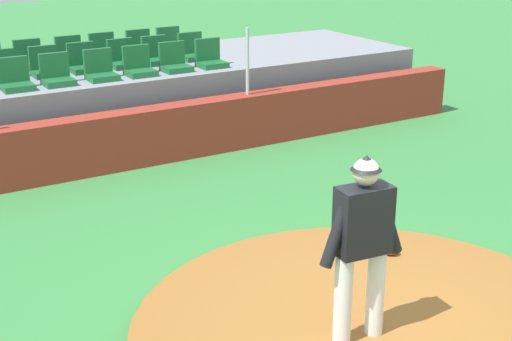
{
  "coord_description": "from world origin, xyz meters",
  "views": [
    {
      "loc": [
        -4.03,
        -4.51,
        3.87
      ],
      "look_at": [
        0.0,
        2.13,
        1.12
      ],
      "focal_mm": 51.54,
      "sensor_mm": 36.0,
      "label": 1
    }
  ],
  "objects_px": {
    "stadium_chair_9": "(46,67)",
    "stadium_chair_20": "(170,45)",
    "stadium_chair_1": "(16,80)",
    "baseball": "(349,250)",
    "stadium_chair_3": "(100,70)",
    "stadium_chair_6": "(210,58)",
    "stadium_chair_18": "(104,52)",
    "stadium_chair_4": "(139,66)",
    "stadium_chair_12": "(156,55)",
    "stadium_chair_19": "(140,48)",
    "pitcher": "(363,236)",
    "stadium_chair_2": "(57,75)",
    "stadium_chair_16": "(29,59)",
    "stadium_chair_10": "(83,63)",
    "stadium_chair_5": "(174,62)",
    "stadium_chair_13": "(192,51)",
    "stadium_chair_11": "(122,58)",
    "stadium_chair_8": "(3,71)",
    "stadium_chair_17": "(70,55)",
    "fielding_glove": "(386,249)"
  },
  "relations": [
    {
      "from": "stadium_chair_18",
      "to": "stadium_chair_6",
      "type": "bearing_deg",
      "value": 130.91
    },
    {
      "from": "stadium_chair_17",
      "to": "stadium_chair_20",
      "type": "distance_m",
      "value": 2.05
    },
    {
      "from": "stadium_chair_3",
      "to": "stadium_chair_5",
      "type": "xyz_separation_m",
      "value": [
        1.36,
        0.0,
        0.0
      ]
    },
    {
      "from": "stadium_chair_3",
      "to": "stadium_chair_17",
      "type": "xyz_separation_m",
      "value": [
        0.0,
        1.59,
        0.0
      ]
    },
    {
      "from": "stadium_chair_12",
      "to": "stadium_chair_19",
      "type": "relative_size",
      "value": 1.0
    },
    {
      "from": "stadium_chair_12",
      "to": "stadium_chair_11",
      "type": "bearing_deg",
      "value": -0.92
    },
    {
      "from": "stadium_chair_4",
      "to": "stadium_chair_9",
      "type": "bearing_deg",
      "value": -29.51
    },
    {
      "from": "stadium_chair_12",
      "to": "stadium_chair_17",
      "type": "distance_m",
      "value": 1.58
    },
    {
      "from": "stadium_chair_13",
      "to": "stadium_chair_20",
      "type": "distance_m",
      "value": 0.86
    },
    {
      "from": "stadium_chair_10",
      "to": "stadium_chair_20",
      "type": "relative_size",
      "value": 1.0
    },
    {
      "from": "baseball",
      "to": "stadium_chair_10",
      "type": "relative_size",
      "value": 0.15
    },
    {
      "from": "baseball",
      "to": "stadium_chair_3",
      "type": "relative_size",
      "value": 0.15
    },
    {
      "from": "stadium_chair_18",
      "to": "stadium_chair_2",
      "type": "bearing_deg",
      "value": 49.27
    },
    {
      "from": "stadium_chair_6",
      "to": "stadium_chair_16",
      "type": "xyz_separation_m",
      "value": [
        -2.82,
        1.6,
        0.0
      ]
    },
    {
      "from": "stadium_chair_3",
      "to": "stadium_chair_18",
      "type": "bearing_deg",
      "value": -111.99
    },
    {
      "from": "baseball",
      "to": "stadium_chair_3",
      "type": "xyz_separation_m",
      "value": [
        -0.74,
        5.81,
        1.11
      ]
    },
    {
      "from": "stadium_chair_11",
      "to": "stadium_chair_16",
      "type": "distance_m",
      "value": 1.66
    },
    {
      "from": "stadium_chair_18",
      "to": "stadium_chair_11",
      "type": "bearing_deg",
      "value": 92.98
    },
    {
      "from": "stadium_chair_2",
      "to": "stadium_chair_16",
      "type": "distance_m",
      "value": 1.59
    },
    {
      "from": "stadium_chair_8",
      "to": "stadium_chair_10",
      "type": "relative_size",
      "value": 1.0
    },
    {
      "from": "fielding_glove",
      "to": "stadium_chair_1",
      "type": "distance_m",
      "value": 6.61
    },
    {
      "from": "stadium_chair_1",
      "to": "stadium_chair_20",
      "type": "distance_m",
      "value": 3.82
    },
    {
      "from": "stadium_chair_8",
      "to": "stadium_chair_18",
      "type": "distance_m",
      "value": 2.21
    },
    {
      "from": "pitcher",
      "to": "stadium_chair_1",
      "type": "bearing_deg",
      "value": 105.13
    },
    {
      "from": "stadium_chair_1",
      "to": "stadium_chair_2",
      "type": "xyz_separation_m",
      "value": [
        0.66,
        0.01,
        0.0
      ]
    },
    {
      "from": "stadium_chair_11",
      "to": "stadium_chair_9",
      "type": "bearing_deg",
      "value": 0.62
    },
    {
      "from": "stadium_chair_20",
      "to": "baseball",
      "type": "bearing_deg",
      "value": 80.05
    },
    {
      "from": "stadium_chair_13",
      "to": "stadium_chair_18",
      "type": "xyz_separation_m",
      "value": [
        -1.45,
        0.83,
        0.0
      ]
    },
    {
      "from": "stadium_chair_10",
      "to": "stadium_chair_2",
      "type": "bearing_deg",
      "value": 47.85
    },
    {
      "from": "baseball",
      "to": "stadium_chair_17",
      "type": "relative_size",
      "value": 0.15
    },
    {
      "from": "baseball",
      "to": "stadium_chair_18",
      "type": "relative_size",
      "value": 0.15
    },
    {
      "from": "stadium_chair_5",
      "to": "stadium_chair_10",
      "type": "bearing_deg",
      "value": -29.14
    },
    {
      "from": "stadium_chair_19",
      "to": "stadium_chair_13",
      "type": "bearing_deg",
      "value": 130.21
    },
    {
      "from": "stadium_chair_1",
      "to": "stadium_chair_12",
      "type": "bearing_deg",
      "value": -164.2
    },
    {
      "from": "stadium_chair_1",
      "to": "stadium_chair_9",
      "type": "height_order",
      "value": "same"
    },
    {
      "from": "stadium_chair_2",
      "to": "stadium_chair_16",
      "type": "relative_size",
      "value": 1.0
    },
    {
      "from": "stadium_chair_1",
      "to": "stadium_chair_6",
      "type": "xyz_separation_m",
      "value": [
        3.46,
        0.0,
        0.0
      ]
    },
    {
      "from": "stadium_chair_6",
      "to": "stadium_chair_8",
      "type": "height_order",
      "value": "same"
    },
    {
      "from": "stadium_chair_4",
      "to": "stadium_chair_20",
      "type": "height_order",
      "value": "same"
    },
    {
      "from": "stadium_chair_4",
      "to": "stadium_chair_12",
      "type": "xyz_separation_m",
      "value": [
        0.68,
        0.79,
        0.0
      ]
    },
    {
      "from": "stadium_chair_5",
      "to": "stadium_chair_12",
      "type": "distance_m",
      "value": 0.78
    },
    {
      "from": "pitcher",
      "to": "stadium_chair_20",
      "type": "relative_size",
      "value": 3.47
    },
    {
      "from": "stadium_chair_9",
      "to": "stadium_chair_11",
      "type": "relative_size",
      "value": 1.0
    },
    {
      "from": "pitcher",
      "to": "stadium_chair_4",
      "type": "xyz_separation_m",
      "value": [
        0.95,
        7.21,
        0.14
      ]
    },
    {
      "from": "stadium_chair_19",
      "to": "stadium_chair_20",
      "type": "bearing_deg",
      "value": -178.25
    },
    {
      "from": "stadium_chair_2",
      "to": "stadium_chair_16",
      "type": "height_order",
      "value": "same"
    },
    {
      "from": "stadium_chair_5",
      "to": "stadium_chair_18",
      "type": "bearing_deg",
      "value": -66.6
    },
    {
      "from": "stadium_chair_3",
      "to": "stadium_chair_6",
      "type": "distance_m",
      "value": 2.07
    },
    {
      "from": "stadium_chair_9",
      "to": "stadium_chair_20",
      "type": "height_order",
      "value": "same"
    },
    {
      "from": "stadium_chair_9",
      "to": "stadium_chair_18",
      "type": "relative_size",
      "value": 1.0
    }
  ]
}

